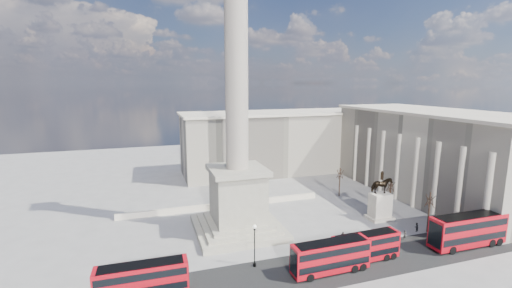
{
  "coord_description": "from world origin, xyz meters",
  "views": [
    {
      "loc": [
        -13.76,
        -47.08,
        24.26
      ],
      "look_at": [
        2.0,
        1.4,
        15.2
      ],
      "focal_mm": 24.0,
      "sensor_mm": 36.0,
      "label": 1
    }
  ],
  "objects_px": {
    "nelsons_column": "(237,155)",
    "red_bus_d": "(468,230)",
    "victorian_lamp": "(255,242)",
    "pedestrian_crossing": "(343,236)",
    "red_bus_b": "(331,256)",
    "pedestrian_walking": "(405,235)",
    "red_bus_c": "(366,247)",
    "pedestrian_standing": "(416,227)",
    "red_bus_a": "(143,280)",
    "equestrian_statue": "(380,202)"
  },
  "relations": [
    {
      "from": "red_bus_c",
      "to": "pedestrian_standing",
      "type": "height_order",
      "value": "red_bus_c"
    },
    {
      "from": "equestrian_statue",
      "to": "pedestrian_crossing",
      "type": "distance_m",
      "value": 12.67
    },
    {
      "from": "nelsons_column",
      "to": "red_bus_d",
      "type": "height_order",
      "value": "nelsons_column"
    },
    {
      "from": "nelsons_column",
      "to": "pedestrian_standing",
      "type": "relative_size",
      "value": 32.86
    },
    {
      "from": "red_bus_b",
      "to": "pedestrian_crossing",
      "type": "xyz_separation_m",
      "value": [
        6.42,
        7.29,
        -1.47
      ]
    },
    {
      "from": "pedestrian_walking",
      "to": "pedestrian_crossing",
      "type": "relative_size",
      "value": 1.0
    },
    {
      "from": "red_bus_b",
      "to": "pedestrian_crossing",
      "type": "bearing_deg",
      "value": 47.75
    },
    {
      "from": "red_bus_a",
      "to": "pedestrian_standing",
      "type": "height_order",
      "value": "red_bus_a"
    },
    {
      "from": "red_bus_b",
      "to": "red_bus_d",
      "type": "distance_m",
      "value": 23.23
    },
    {
      "from": "pedestrian_walking",
      "to": "pedestrian_standing",
      "type": "distance_m",
      "value": 4.52
    },
    {
      "from": "pedestrian_walking",
      "to": "pedestrian_crossing",
      "type": "height_order",
      "value": "pedestrian_crossing"
    },
    {
      "from": "victorian_lamp",
      "to": "pedestrian_crossing",
      "type": "relative_size",
      "value": 3.85
    },
    {
      "from": "red_bus_a",
      "to": "pedestrian_crossing",
      "type": "bearing_deg",
      "value": 11.52
    },
    {
      "from": "nelsons_column",
      "to": "red_bus_d",
      "type": "bearing_deg",
      "value": -27.26
    },
    {
      "from": "red_bus_d",
      "to": "victorian_lamp",
      "type": "xyz_separation_m",
      "value": [
        -32.22,
        4.4,
        0.87
      ]
    },
    {
      "from": "nelsons_column",
      "to": "red_bus_b",
      "type": "height_order",
      "value": "nelsons_column"
    },
    {
      "from": "victorian_lamp",
      "to": "pedestrian_walking",
      "type": "xyz_separation_m",
      "value": [
        24.86,
        0.26,
        -2.73
      ]
    },
    {
      "from": "nelsons_column",
      "to": "pedestrian_walking",
      "type": "bearing_deg",
      "value": -25.6
    },
    {
      "from": "pedestrian_standing",
      "to": "equestrian_statue",
      "type": "bearing_deg",
      "value": -78.83
    },
    {
      "from": "red_bus_b",
      "to": "red_bus_c",
      "type": "relative_size",
      "value": 1.07
    },
    {
      "from": "pedestrian_crossing",
      "to": "nelsons_column",
      "type": "bearing_deg",
      "value": 15.44
    },
    {
      "from": "red_bus_d",
      "to": "pedestrian_standing",
      "type": "bearing_deg",
      "value": 117.14
    },
    {
      "from": "nelsons_column",
      "to": "pedestrian_crossing",
      "type": "relative_size",
      "value": 32.35
    },
    {
      "from": "red_bus_b",
      "to": "pedestrian_standing",
      "type": "bearing_deg",
      "value": 17.47
    },
    {
      "from": "victorian_lamp",
      "to": "pedestrian_walking",
      "type": "bearing_deg",
      "value": 0.61
    },
    {
      "from": "red_bus_c",
      "to": "pedestrian_standing",
      "type": "bearing_deg",
      "value": 19.94
    },
    {
      "from": "red_bus_c",
      "to": "pedestrian_crossing",
      "type": "distance_m",
      "value": 6.36
    },
    {
      "from": "red_bus_a",
      "to": "red_bus_c",
      "type": "xyz_separation_m",
      "value": [
        29.27,
        -0.8,
        -0.1
      ]
    },
    {
      "from": "equestrian_statue",
      "to": "pedestrian_walking",
      "type": "height_order",
      "value": "equestrian_statue"
    },
    {
      "from": "red_bus_d",
      "to": "equestrian_statue",
      "type": "bearing_deg",
      "value": 114.51
    },
    {
      "from": "red_bus_c",
      "to": "red_bus_d",
      "type": "xyz_separation_m",
      "value": [
        17.12,
        -1.1,
        0.54
      ]
    },
    {
      "from": "victorian_lamp",
      "to": "pedestrian_standing",
      "type": "relative_size",
      "value": 3.91
    },
    {
      "from": "red_bus_d",
      "to": "pedestrian_crossing",
      "type": "bearing_deg",
      "value": 157.2
    },
    {
      "from": "red_bus_b",
      "to": "victorian_lamp",
      "type": "bearing_deg",
      "value": 153.15
    },
    {
      "from": "red_bus_d",
      "to": "pedestrian_walking",
      "type": "xyz_separation_m",
      "value": [
        -7.36,
        4.66,
        -1.86
      ]
    },
    {
      "from": "victorian_lamp",
      "to": "pedestrian_crossing",
      "type": "bearing_deg",
      "value": 10.71
    },
    {
      "from": "red_bus_b",
      "to": "red_bus_d",
      "type": "bearing_deg",
      "value": -0.94
    },
    {
      "from": "red_bus_a",
      "to": "equestrian_statue",
      "type": "distance_m",
      "value": 42.16
    },
    {
      "from": "nelsons_column",
      "to": "pedestrian_crossing",
      "type": "height_order",
      "value": "nelsons_column"
    },
    {
      "from": "equestrian_statue",
      "to": "pedestrian_crossing",
      "type": "xyz_separation_m",
      "value": [
        -11.1,
        -5.64,
        -2.39
      ]
    },
    {
      "from": "red_bus_d",
      "to": "victorian_lamp",
      "type": "bearing_deg",
      "value": 172.94
    },
    {
      "from": "red_bus_d",
      "to": "pedestrian_crossing",
      "type": "relative_size",
      "value": 8.03
    },
    {
      "from": "red_bus_b",
      "to": "red_bus_c",
      "type": "height_order",
      "value": "red_bus_b"
    },
    {
      "from": "equestrian_statue",
      "to": "pedestrian_walking",
      "type": "xyz_separation_m",
      "value": [
        -1.65,
        -8.29,
        -2.39
      ]
    },
    {
      "from": "victorian_lamp",
      "to": "red_bus_b",
      "type": "bearing_deg",
      "value": -25.96
    },
    {
      "from": "nelsons_column",
      "to": "victorian_lamp",
      "type": "distance_m",
      "value": 15.1
    },
    {
      "from": "red_bus_a",
      "to": "pedestrian_crossing",
      "type": "distance_m",
      "value": 30.1
    },
    {
      "from": "red_bus_a",
      "to": "red_bus_c",
      "type": "bearing_deg",
      "value": -0.42
    },
    {
      "from": "red_bus_c",
      "to": "equestrian_statue",
      "type": "relative_size",
      "value": 1.1
    },
    {
      "from": "red_bus_d",
      "to": "nelsons_column",
      "type": "bearing_deg",
      "value": 153.44
    }
  ]
}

